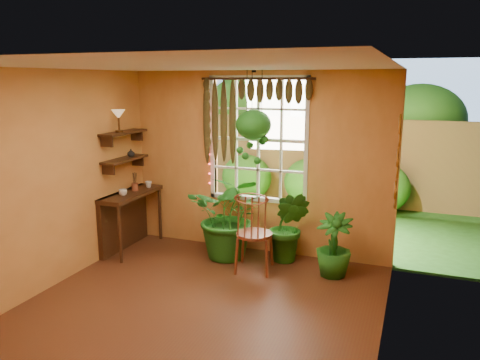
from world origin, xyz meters
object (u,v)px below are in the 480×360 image
object	(u,v)px
potted_plant_left	(230,216)
potted_plant_mid	(289,227)
windsor_chair	(254,244)
counter_ledge	(126,214)
hanging_basket	(253,127)

from	to	relation	value
potted_plant_left	potted_plant_mid	distance (m)	0.85
windsor_chair	potted_plant_left	world-z (taller)	windsor_chair
counter_ledge	hanging_basket	world-z (taller)	hanging_basket
counter_ledge	potted_plant_mid	world-z (taller)	potted_plant_mid
potted_plant_left	hanging_basket	bearing A→B (deg)	41.28
counter_ledge	potted_plant_mid	xyz separation A→B (m)	(2.48, 0.35, -0.03)
potted_plant_left	hanging_basket	distance (m)	1.32
counter_ledge	potted_plant_left	xyz separation A→B (m)	(1.65, 0.20, 0.08)
windsor_chair	potted_plant_mid	xyz separation A→B (m)	(0.35, 0.49, 0.15)
windsor_chair	counter_ledge	bearing A→B (deg)	167.50
counter_ledge	hanging_basket	xyz separation A→B (m)	(1.92, 0.43, 1.35)
potted_plant_mid	hanging_basket	size ratio (longest dim) A/B	0.80
counter_ledge	potted_plant_left	world-z (taller)	potted_plant_left
windsor_chair	potted_plant_mid	size ratio (longest dim) A/B	1.25
potted_plant_mid	counter_ledge	bearing A→B (deg)	-172.02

